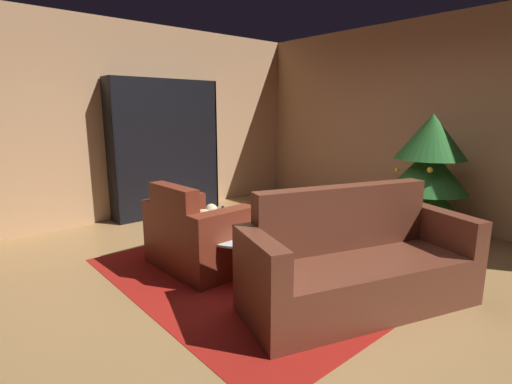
{
  "coord_description": "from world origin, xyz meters",
  "views": [
    {
      "loc": [
        2.51,
        -2.57,
        1.57
      ],
      "look_at": [
        -0.5,
        0.03,
        0.73
      ],
      "focal_mm": 27.28,
      "sensor_mm": 36.0,
      "label": 1
    }
  ],
  "objects_px": {
    "couch_red": "(357,267)",
    "bottle_on_table": "(223,221)",
    "armchair_red": "(196,238)",
    "book_stack_on_table": "(243,229)",
    "coffee_table": "(239,238)",
    "decorated_tree": "(428,175)",
    "bookshelf_unit": "(172,149)"
  },
  "relations": [
    {
      "from": "couch_red",
      "to": "decorated_tree",
      "type": "relative_size",
      "value": 1.34
    },
    {
      "from": "bookshelf_unit",
      "to": "coffee_table",
      "type": "height_order",
      "value": "bookshelf_unit"
    },
    {
      "from": "armchair_red",
      "to": "couch_red",
      "type": "height_order",
      "value": "couch_red"
    },
    {
      "from": "couch_red",
      "to": "coffee_table",
      "type": "bearing_deg",
      "value": -162.75
    },
    {
      "from": "armchair_red",
      "to": "book_stack_on_table",
      "type": "relative_size",
      "value": 4.6
    },
    {
      "from": "armchair_red",
      "to": "couch_red",
      "type": "distance_m",
      "value": 1.61
    },
    {
      "from": "book_stack_on_table",
      "to": "decorated_tree",
      "type": "height_order",
      "value": "decorated_tree"
    },
    {
      "from": "coffee_table",
      "to": "decorated_tree",
      "type": "height_order",
      "value": "decorated_tree"
    },
    {
      "from": "coffee_table",
      "to": "book_stack_on_table",
      "type": "bearing_deg",
      "value": 61.28
    },
    {
      "from": "armchair_red",
      "to": "coffee_table",
      "type": "xyz_separation_m",
      "value": [
        0.4,
        0.23,
        0.05
      ]
    },
    {
      "from": "coffee_table",
      "to": "couch_red",
      "type": "bearing_deg",
      "value": 17.25
    },
    {
      "from": "bookshelf_unit",
      "to": "armchair_red",
      "type": "xyz_separation_m",
      "value": [
        2.09,
        -0.93,
        -0.68
      ]
    },
    {
      "from": "book_stack_on_table",
      "to": "armchair_red",
      "type": "bearing_deg",
      "value": -147.62
    },
    {
      "from": "book_stack_on_table",
      "to": "decorated_tree",
      "type": "distance_m",
      "value": 2.52
    },
    {
      "from": "book_stack_on_table",
      "to": "decorated_tree",
      "type": "xyz_separation_m",
      "value": [
        0.61,
        2.42,
        0.34
      ]
    },
    {
      "from": "bookshelf_unit",
      "to": "book_stack_on_table",
      "type": "distance_m",
      "value": 2.65
    },
    {
      "from": "bottle_on_table",
      "to": "armchair_red",
      "type": "bearing_deg",
      "value": -140.78
    },
    {
      "from": "armchair_red",
      "to": "book_stack_on_table",
      "type": "distance_m",
      "value": 0.52
    },
    {
      "from": "coffee_table",
      "to": "bottle_on_table",
      "type": "bearing_deg",
      "value": -163.14
    },
    {
      "from": "bookshelf_unit",
      "to": "couch_red",
      "type": "height_order",
      "value": "bookshelf_unit"
    },
    {
      "from": "bookshelf_unit",
      "to": "couch_red",
      "type": "xyz_separation_m",
      "value": [
        3.59,
        -0.35,
        -0.67
      ]
    },
    {
      "from": "couch_red",
      "to": "bottle_on_table",
      "type": "relative_size",
      "value": 8.15
    },
    {
      "from": "decorated_tree",
      "to": "book_stack_on_table",
      "type": "bearing_deg",
      "value": -104.28
    },
    {
      "from": "armchair_red",
      "to": "bottle_on_table",
      "type": "bearing_deg",
      "value": 39.22
    },
    {
      "from": "coffee_table",
      "to": "bottle_on_table",
      "type": "xyz_separation_m",
      "value": [
        -0.18,
        -0.06,
        0.14
      ]
    },
    {
      "from": "couch_red",
      "to": "bookshelf_unit",
      "type": "bearing_deg",
      "value": 174.45
    },
    {
      "from": "bottle_on_table",
      "to": "decorated_tree",
      "type": "height_order",
      "value": "decorated_tree"
    },
    {
      "from": "bottle_on_table",
      "to": "decorated_tree",
      "type": "bearing_deg",
      "value": 71.92
    },
    {
      "from": "armchair_red",
      "to": "decorated_tree",
      "type": "relative_size",
      "value": 0.67
    },
    {
      "from": "armchair_red",
      "to": "book_stack_on_table",
      "type": "bearing_deg",
      "value": 32.38
    },
    {
      "from": "coffee_table",
      "to": "bottle_on_table",
      "type": "height_order",
      "value": "bottle_on_table"
    },
    {
      "from": "armchair_red",
      "to": "book_stack_on_table",
      "type": "xyz_separation_m",
      "value": [
        0.42,
        0.27,
        0.13
      ]
    }
  ]
}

